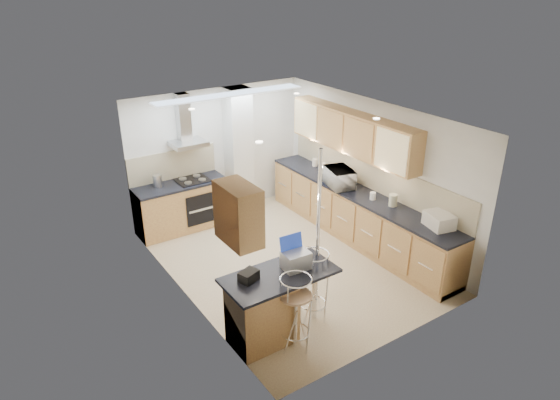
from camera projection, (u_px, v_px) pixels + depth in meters
ground at (288, 262)px, 8.37m from camera, size 4.80×4.80×0.00m
room_shell at (291, 165)px, 8.18m from camera, size 3.64×4.84×2.51m
right_counter at (357, 215)px, 8.94m from camera, size 0.63×4.40×0.92m
back_counter at (182, 206)px, 9.29m from camera, size 1.70×0.63×0.92m
peninsula at (280, 304)px, 6.51m from camera, size 1.47×0.72×0.94m
microwave at (340, 178)px, 8.91m from camera, size 0.55×0.68×0.33m
laptop at (296, 260)px, 6.39m from camera, size 0.35×0.27×0.23m
bag at (249, 276)px, 6.16m from camera, size 0.28×0.24×0.13m
bar_stool_near at (295, 313)px, 6.25m from camera, size 0.49×0.49×1.05m
bar_stool_end at (314, 286)px, 6.80m from camera, size 0.47×0.47×1.04m
jar_a at (322, 168)px, 9.54m from camera, size 0.15×0.15×0.20m
jar_b at (315, 162)px, 9.89m from camera, size 0.14×0.14×0.15m
jar_c at (393, 200)px, 8.17m from camera, size 0.18×0.18×0.20m
jar_d at (373, 196)px, 8.42m from camera, size 0.11×0.11×0.13m
bread_bin at (439, 220)px, 7.49m from camera, size 0.42×0.48×0.22m
kettle at (157, 181)px, 8.91m from camera, size 0.16×0.16×0.23m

